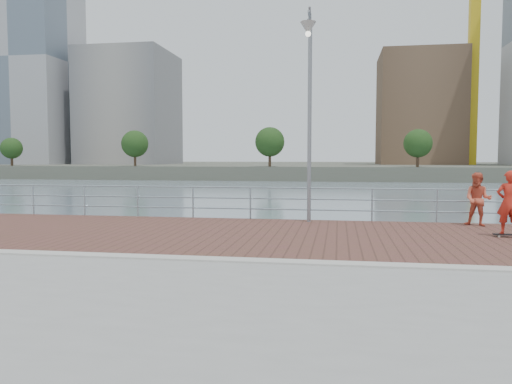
% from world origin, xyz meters
% --- Properties ---
extents(water, '(400.00, 400.00, 0.00)m').
position_xyz_m(water, '(0.00, 0.00, -2.00)').
color(water, slate).
rests_on(water, ground).
extents(brick_lane, '(40.00, 6.80, 0.02)m').
position_xyz_m(brick_lane, '(0.00, 3.60, 0.01)').
color(brick_lane, brown).
rests_on(brick_lane, seawall).
extents(curb, '(40.00, 0.40, 0.06)m').
position_xyz_m(curb, '(0.00, 0.00, 0.03)').
color(curb, '#B7B5AD').
rests_on(curb, seawall).
extents(far_shore, '(320.00, 95.00, 2.50)m').
position_xyz_m(far_shore, '(0.00, 122.50, -0.75)').
color(far_shore, '#4C5142').
rests_on(far_shore, ground).
extents(guardrail, '(39.06, 0.06, 1.13)m').
position_xyz_m(guardrail, '(0.00, 7.00, 0.69)').
color(guardrail, '#8C9EA8').
rests_on(guardrail, brick_lane).
extents(street_lamp, '(0.48, 1.38, 6.53)m').
position_xyz_m(street_lamp, '(1.02, 6.02, 4.64)').
color(street_lamp, gray).
rests_on(street_lamp, brick_lane).
extents(skateboard, '(0.72, 0.21, 0.08)m').
position_xyz_m(skateboard, '(6.43, 4.17, 0.08)').
color(skateboard, black).
rests_on(skateboard, brick_lane).
extents(skateboarder, '(0.63, 0.43, 1.69)m').
position_xyz_m(skateboarder, '(6.43, 4.17, 0.95)').
color(skateboarder, red).
rests_on(skateboarder, skateboard).
extents(bystander, '(0.99, 0.91, 1.65)m').
position_xyz_m(bystander, '(6.23, 6.33, 0.85)').
color(bystander, '#DA5C40').
rests_on(bystander, brick_lane).
extents(tower_crane, '(47.00, 2.00, 50.70)m').
position_xyz_m(tower_crane, '(27.36, 104.00, 33.50)').
color(tower_crane, gold).
rests_on(tower_crane, far_shore).
extents(skyline, '(233.00, 41.00, 59.83)m').
position_xyz_m(skyline, '(26.84, 104.08, 22.52)').
color(skyline, '#ADA38E').
rests_on(skyline, far_shore).
extents(shoreline_trees, '(144.27, 5.18, 6.91)m').
position_xyz_m(shoreline_trees, '(8.28, 77.00, 4.51)').
color(shoreline_trees, '#473323').
rests_on(shoreline_trees, far_shore).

